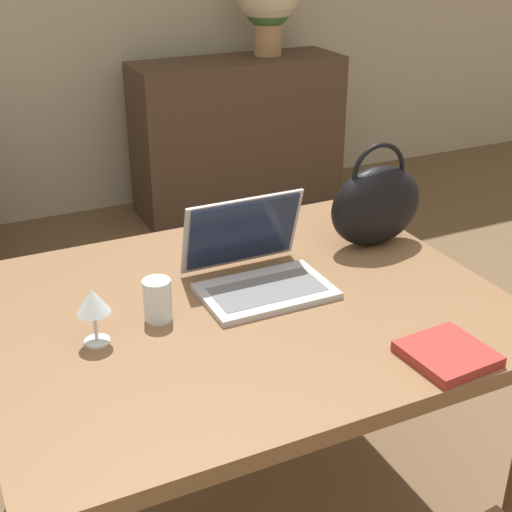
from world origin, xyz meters
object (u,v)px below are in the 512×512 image
drinking_glass (158,300)px  handbag (376,204)px  laptop (255,263)px  wine_glass (93,304)px

drinking_glass → handbag: (0.69, 0.14, 0.07)m
laptop → handbag: size_ratio=1.08×
laptop → wine_glass: laptop is taller
drinking_glass → handbag: 0.71m
laptop → drinking_glass: (-0.28, -0.07, -0.01)m
laptop → wine_glass: 0.45m
handbag → wine_glass: bearing=-168.3°
laptop → wine_glass: bearing=-166.6°
laptop → drinking_glass: 0.29m
laptop → wine_glass: size_ratio=2.42×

